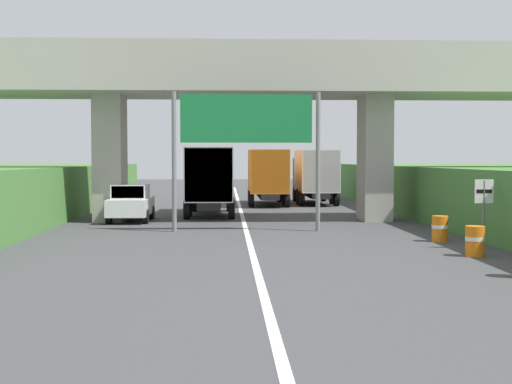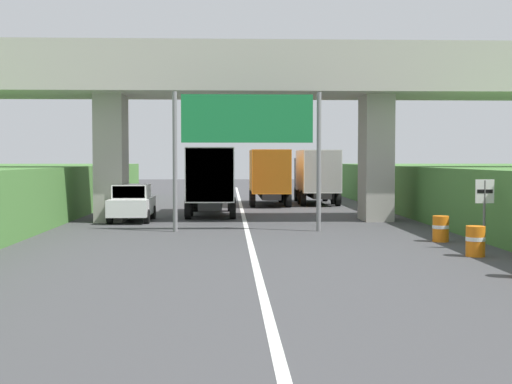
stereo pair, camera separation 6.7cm
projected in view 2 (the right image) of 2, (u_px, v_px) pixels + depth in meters
name	position (u px, v px, depth m)	size (l,w,h in m)	color
lane_centre_stripe	(248.00, 235.00, 26.79)	(0.20, 90.66, 0.01)	white
overpass_bridge	(244.00, 90.00, 32.83)	(40.00, 4.80, 8.02)	#ADA89E
overhead_highway_sign	(247.00, 128.00, 27.97)	(5.88, 0.18, 5.52)	slate
speed_limit_sign	(485.00, 203.00, 22.51)	(0.60, 0.08, 2.23)	slate
truck_red	(211.00, 178.00, 36.17)	(2.44, 7.30, 3.44)	black
truck_orange	(269.00, 174.00, 44.41)	(2.44, 7.30, 3.44)	black
truck_black	(316.00, 174.00, 45.56)	(2.44, 7.30, 3.44)	black
car_white	(132.00, 203.00, 32.69)	(1.86, 4.10, 1.72)	silver
construction_barrel_3	(475.00, 241.00, 20.90)	(0.57, 0.57, 0.90)	orange
construction_barrel_4	(441.00, 229.00, 24.63)	(0.57, 0.57, 0.90)	orange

